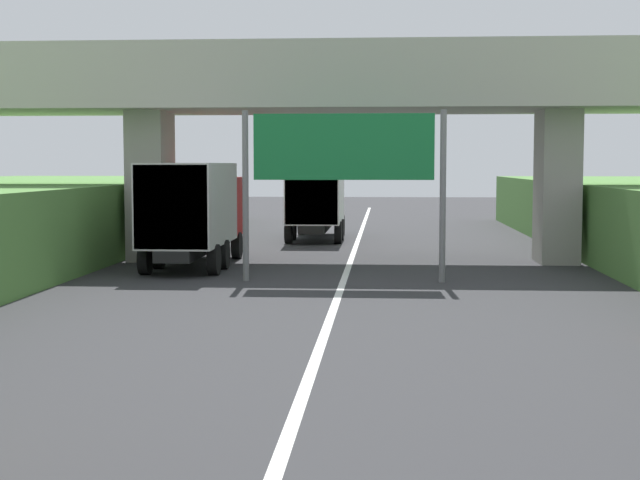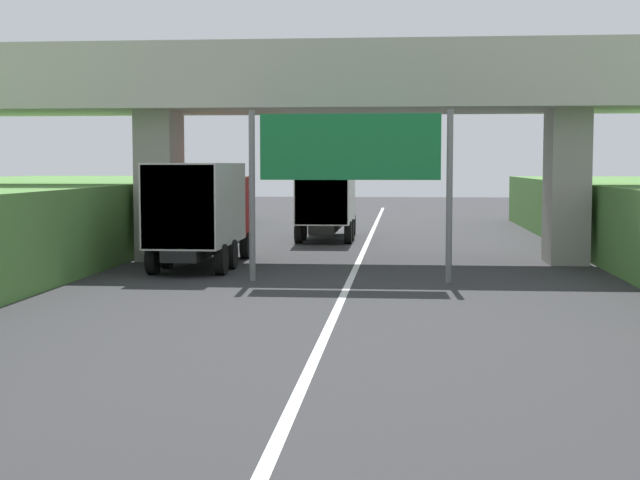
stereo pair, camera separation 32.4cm
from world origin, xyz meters
name	(u,v)px [view 2 (the right image)]	position (x,y,z in m)	size (l,w,h in m)	color
lane_centre_stripe	(347,286)	(0.00, 27.75, 0.00)	(0.20, 95.49, 0.01)	white
overpass_bridge	(359,102)	(0.00, 34.68, 5.58)	(40.00, 4.80, 7.45)	#ADA89E
overhead_highway_sign	(350,157)	(0.00, 28.85, 3.61)	(5.88, 0.18, 4.95)	slate
truck_green	(328,197)	(-1.87, 44.10, 1.93)	(2.44, 7.30, 3.44)	black
truck_red	(202,209)	(-5.10, 32.38, 1.93)	(2.44, 7.30, 3.44)	black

